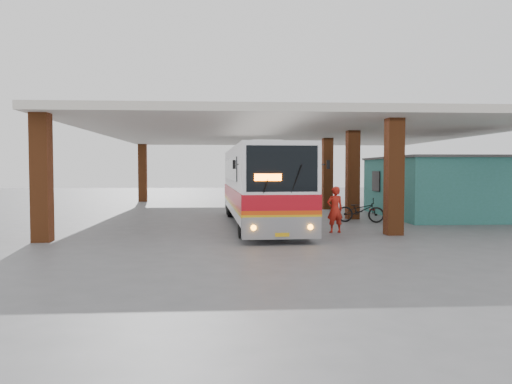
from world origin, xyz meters
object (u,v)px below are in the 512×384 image
object	(u,v)px
pedestrian	(335,210)
motorcycle	(360,210)
coach_bus	(260,184)
red_chair	(375,207)

from	to	relation	value
pedestrian	motorcycle	bearing A→B (deg)	-130.01
coach_bus	red_chair	bearing A→B (deg)	35.23
coach_bus	motorcycle	size ratio (longest dim) A/B	5.81
red_chair	pedestrian	bearing A→B (deg)	-126.50
coach_bus	pedestrian	bearing A→B (deg)	-50.40
motorcycle	red_chair	world-z (taller)	motorcycle
motorcycle	pedestrian	xyz separation A→B (m)	(-2.02, -3.64, 0.33)
coach_bus	motorcycle	xyz separation A→B (m)	(4.70, 0.66, -1.23)
coach_bus	pedestrian	world-z (taller)	coach_bus
coach_bus	pedestrian	xyz separation A→B (m)	(2.68, -2.98, -0.90)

